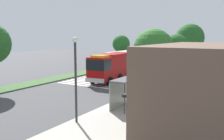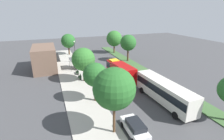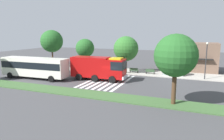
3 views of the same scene
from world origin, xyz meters
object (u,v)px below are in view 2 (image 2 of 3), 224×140
at_px(sidewalk_tree_center, 83,60).
at_px(median_tree_west, 128,43).
at_px(bench_near_shelter, 77,72).
at_px(sidewalk_tree_far_west, 114,89).
at_px(bench_west_of_shelter, 80,77).
at_px(sidewalk_tree_east, 68,41).
at_px(transit_bus, 164,91).
at_px(sidewalk_tree_west, 95,75).
at_px(bus_stop_shelter, 74,62).
at_px(parked_car_mid, 135,127).
at_px(street_lamp, 75,50).
at_px(fire_truck, 120,71).
at_px(median_tree_center, 114,39).

bearing_deg(sidewalk_tree_center, median_tree_west, -55.24).
height_order(bench_near_shelter, sidewalk_tree_center, sidewalk_tree_center).
bearing_deg(median_tree_west, sidewalk_tree_far_west, 151.30).
xyz_separation_m(bench_west_of_shelter, sidewalk_tree_center, (-1.40, -0.64, 4.01)).
bearing_deg(sidewalk_tree_east, transit_bus, -164.95).
distance_m(transit_bus, sidewalk_tree_west, 10.78).
height_order(bench_near_shelter, sidewalk_tree_far_west, sidewalk_tree_far_west).
xyz_separation_m(sidewalk_tree_far_west, median_tree_west, (26.45, -14.48, -0.49)).
bearing_deg(bench_near_shelter, bus_stop_shelter, 0.40).
relative_size(bench_west_of_shelter, median_tree_west, 0.22).
bearing_deg(parked_car_mid, transit_bus, -55.77).
distance_m(bus_stop_shelter, bench_near_shelter, 4.20).
distance_m(sidewalk_tree_far_west, median_tree_west, 30.16).
xyz_separation_m(transit_bus, street_lamp, (26.06, 9.28, 1.59)).
height_order(fire_truck, sidewalk_tree_east, sidewalk_tree_east).
height_order(median_tree_west, median_tree_center, median_tree_west).
relative_size(bench_near_shelter, sidewalk_tree_far_west, 0.20).
xyz_separation_m(transit_bus, sidewalk_tree_far_west, (-3.81, 9.68, 3.66)).
distance_m(fire_truck, transit_bus, 10.87).
height_order(bus_stop_shelter, sidewalk_tree_east, sidewalk_tree_east).
bearing_deg(street_lamp, sidewalk_tree_center, 178.30).
bearing_deg(bench_west_of_shelter, parked_car_mid, -171.41).
bearing_deg(sidewalk_tree_center, parked_car_mid, -172.79).
bearing_deg(median_tree_west, median_tree_center, -0.00).
height_order(transit_bus, sidewalk_tree_west, sidewalk_tree_west).
bearing_deg(median_tree_center, sidewalk_tree_far_west, 158.61).
distance_m(parked_car_mid, sidewalk_tree_east, 41.01).
bearing_deg(parked_car_mid, median_tree_west, -22.51).
xyz_separation_m(sidewalk_tree_center, median_tree_west, (10.05, -14.48, 0.63)).
bearing_deg(median_tree_center, bench_near_shelter, 136.83).
bearing_deg(median_tree_west, parked_car_mid, 155.88).
xyz_separation_m(fire_truck, transit_bus, (-10.49, -2.85, -0.04)).
bearing_deg(median_tree_west, fire_truck, 147.81).
height_order(bench_near_shelter, median_tree_west, median_tree_west).
distance_m(bench_west_of_shelter, sidewalk_tree_far_west, 18.54).
relative_size(transit_bus, sidewalk_tree_west, 1.90).
bearing_deg(bench_near_shelter, parked_car_mid, -172.59).
relative_size(fire_truck, street_lamp, 1.52).
xyz_separation_m(bench_near_shelter, street_lamp, (9.03, -1.04, 3.05)).
distance_m(sidewalk_tree_far_west, median_tree_center, 39.71).
relative_size(street_lamp, sidewalk_tree_west, 0.95).
distance_m(fire_truck, sidewalk_tree_far_west, 16.26).
height_order(bus_stop_shelter, sidewalk_tree_west, sidewalk_tree_west).
relative_size(bench_near_shelter, median_tree_center, 0.22).
height_order(sidewalk_tree_west, median_tree_center, median_tree_center).
xyz_separation_m(bench_near_shelter, sidewalk_tree_east, (18.97, -0.64, 3.87)).
bearing_deg(street_lamp, sidewalk_tree_far_west, 179.23).
bearing_deg(sidewalk_tree_far_west, fire_truck, -25.54).
distance_m(fire_truck, sidewalk_tree_center, 7.57).
bearing_deg(transit_bus, fire_truck, -166.88).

